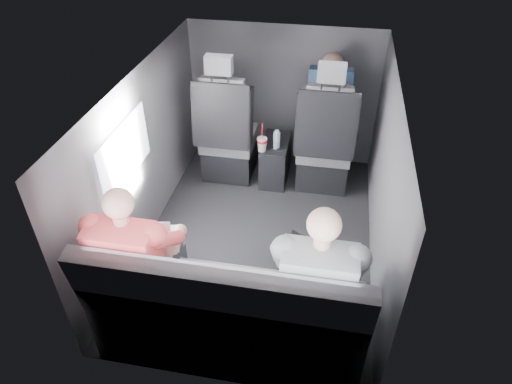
% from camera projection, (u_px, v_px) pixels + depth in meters
% --- Properties ---
extents(floor, '(2.60, 2.60, 0.00)m').
position_uv_depth(floor, '(259.00, 237.00, 3.77)').
color(floor, black).
rests_on(floor, ground).
extents(ceiling, '(2.60, 2.60, 0.00)m').
position_uv_depth(ceiling, '(260.00, 83.00, 2.96)').
color(ceiling, '#B2B2AD').
rests_on(ceiling, panel_back).
extents(panel_left, '(0.02, 2.60, 1.35)m').
position_uv_depth(panel_left, '(144.00, 157.00, 3.50)').
color(panel_left, '#56565B').
rests_on(panel_left, floor).
extents(panel_right, '(0.02, 2.60, 1.35)m').
position_uv_depth(panel_right, '(384.00, 182.00, 3.24)').
color(panel_right, '#56565B').
rests_on(panel_right, floor).
extents(panel_front, '(1.80, 0.02, 1.35)m').
position_uv_depth(panel_front, '(283.00, 95.00, 4.39)').
color(panel_front, '#56565B').
rests_on(panel_front, floor).
extents(panel_back, '(1.80, 0.02, 1.35)m').
position_uv_depth(panel_back, '(215.00, 307.00, 2.34)').
color(panel_back, '#56565B').
rests_on(panel_back, floor).
extents(side_window, '(0.02, 0.75, 0.42)m').
position_uv_depth(side_window, '(126.00, 153.00, 3.12)').
color(side_window, white).
rests_on(side_window, panel_left).
extents(seatbelt, '(0.35, 0.11, 0.59)m').
position_uv_depth(seatbelt, '(327.00, 118.00, 3.76)').
color(seatbelt, black).
rests_on(seatbelt, front_seat_right).
extents(front_seat_left, '(0.52, 0.58, 1.26)m').
position_uv_depth(front_seat_left, '(228.00, 140.00, 4.26)').
color(front_seat_left, black).
rests_on(front_seat_left, floor).
extents(front_seat_right, '(0.52, 0.58, 1.26)m').
position_uv_depth(front_seat_right, '(324.00, 149.00, 4.13)').
color(front_seat_right, black).
rests_on(front_seat_right, floor).
extents(center_console, '(0.24, 0.48, 0.41)m').
position_uv_depth(center_console, '(275.00, 160.00, 4.34)').
color(center_console, black).
rests_on(center_console, floor).
extents(rear_bench, '(1.60, 0.57, 0.92)m').
position_uv_depth(rear_bench, '(228.00, 316.00, 2.75)').
color(rear_bench, '#5C5C61').
rests_on(rear_bench, floor).
extents(soda_cup, '(0.09, 0.09, 0.28)m').
position_uv_depth(soda_cup, '(262.00, 144.00, 4.06)').
color(soda_cup, white).
rests_on(soda_cup, center_console).
extents(water_bottle, '(0.06, 0.06, 0.18)m').
position_uv_depth(water_bottle, '(277.00, 140.00, 4.09)').
color(water_bottle, '#A5C1DF').
rests_on(water_bottle, center_console).
extents(laptop_white, '(0.37, 0.36, 0.24)m').
position_uv_depth(laptop_white, '(151.00, 239.00, 2.82)').
color(laptop_white, silver).
rests_on(laptop_white, passenger_rear_left).
extents(laptop_black, '(0.38, 0.42, 0.23)m').
position_uv_depth(laptop_black, '(311.00, 256.00, 2.70)').
color(laptop_black, black).
rests_on(laptop_black, passenger_rear_right).
extents(passenger_rear_left, '(0.47, 0.60, 1.18)m').
position_uv_depth(passenger_rear_left, '(140.00, 257.00, 2.72)').
color(passenger_rear_left, '#313236').
rests_on(passenger_rear_left, rear_bench).
extents(passenger_rear_right, '(0.49, 0.61, 1.20)m').
position_uv_depth(passenger_rear_right, '(317.00, 280.00, 2.56)').
color(passenger_rear_right, navy).
rests_on(passenger_rear_right, rear_bench).
extents(passenger_front_right, '(0.38, 0.38, 0.76)m').
position_uv_depth(passenger_front_right, '(329.00, 101.00, 4.13)').
color(passenger_front_right, navy).
rests_on(passenger_front_right, front_seat_right).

